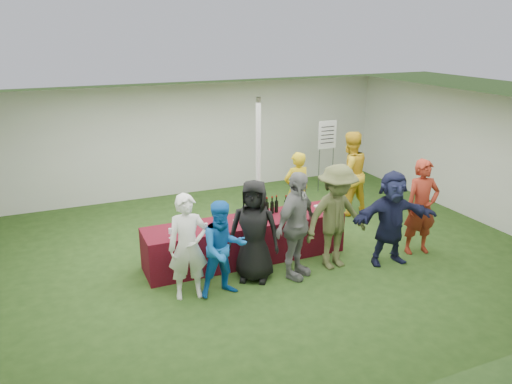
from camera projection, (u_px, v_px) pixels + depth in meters
name	position (u px, v px, depth m)	size (l,w,h in m)	color
ground	(259.00, 254.00, 9.20)	(60.00, 60.00, 0.00)	#284719
tent	(258.00, 165.00, 10.00)	(10.00, 10.00, 10.00)	white
serving_table	(246.00, 240.00, 8.88)	(3.60, 0.80, 0.75)	#580912
wine_bottles	(278.00, 206.00, 9.10)	(0.85, 0.13, 0.32)	black
wine_glasses	(198.00, 228.00, 8.15)	(1.15, 0.11, 0.16)	silver
water_bottle	(244.00, 213.00, 8.80)	(0.07, 0.07, 0.23)	silver
bar_towel	(322.00, 207.00, 9.39)	(0.25, 0.18, 0.03)	white
dump_bucket	(332.00, 207.00, 9.15)	(0.25, 0.25, 0.18)	slate
wine_list_sign	(327.00, 140.00, 12.35)	(0.50, 0.03, 1.80)	slate
staff_pourer	(296.00, 190.00, 10.25)	(0.58, 0.38, 1.60)	gold
staff_back	(349.00, 173.00, 10.91)	(0.90, 0.71, 1.86)	yellow
customer_0	(188.00, 247.00, 7.50)	(0.61, 0.40, 1.67)	white
customer_1	(223.00, 249.00, 7.59)	(0.75, 0.58, 1.54)	blue
customer_2	(254.00, 231.00, 8.04)	(0.83, 0.54, 1.71)	black
customer_3	(296.00, 226.00, 8.11)	(1.07, 0.44, 1.82)	slate
customer_4	(336.00, 217.00, 8.44)	(1.19, 0.68, 1.84)	#50552E
customer_5	(391.00, 218.00, 8.62)	(1.56, 0.50, 1.68)	#1A1D3E
customer_6	(421.00, 207.00, 9.01)	(0.65, 0.42, 1.77)	maroon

